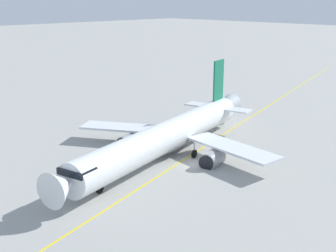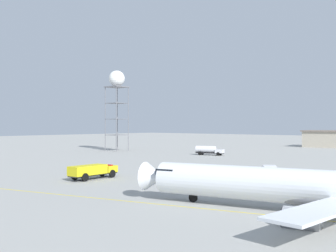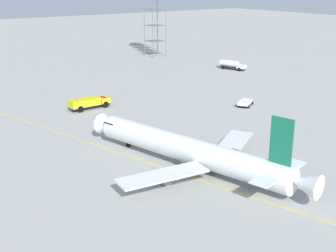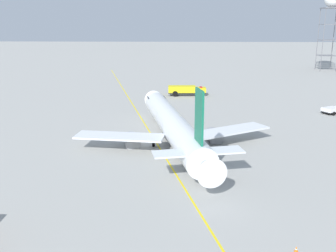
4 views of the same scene
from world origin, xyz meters
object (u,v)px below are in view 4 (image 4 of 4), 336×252
at_px(radar_tower, 332,4).
at_px(safety_cone_near, 296,249).
at_px(airliner_main, 173,127).
at_px(fire_tender_truck, 186,90).
at_px(pushback_tug_truck, 334,110).

distance_m(radar_tower, safety_cone_near, 133.17).
height_order(airliner_main, fire_tender_truck, airliner_main).
bearing_deg(safety_cone_near, radar_tower, 69.68).
relative_size(fire_tender_truck, radar_tower, 0.33).
xyz_separation_m(airliner_main, radar_tower, (56.46, 93.39, 21.95)).
bearing_deg(pushback_tug_truck, safety_cone_near, -144.79).
xyz_separation_m(fire_tender_truck, safety_cone_near, (8.68, -69.25, -1.25)).
height_order(fire_tender_truck, radar_tower, radar_tower).
xyz_separation_m(fire_tender_truck, radar_tower, (54.15, 53.53, 23.08)).
height_order(fire_tender_truck, safety_cone_near, fire_tender_truck).
relative_size(airliner_main, fire_tender_truck, 4.26).
bearing_deg(safety_cone_near, fire_tender_truck, 97.14).
bearing_deg(airliner_main, pushback_tug_truck, -69.89).
relative_size(airliner_main, pushback_tug_truck, 7.13).
height_order(pushback_tug_truck, fire_tender_truck, fire_tender_truck).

